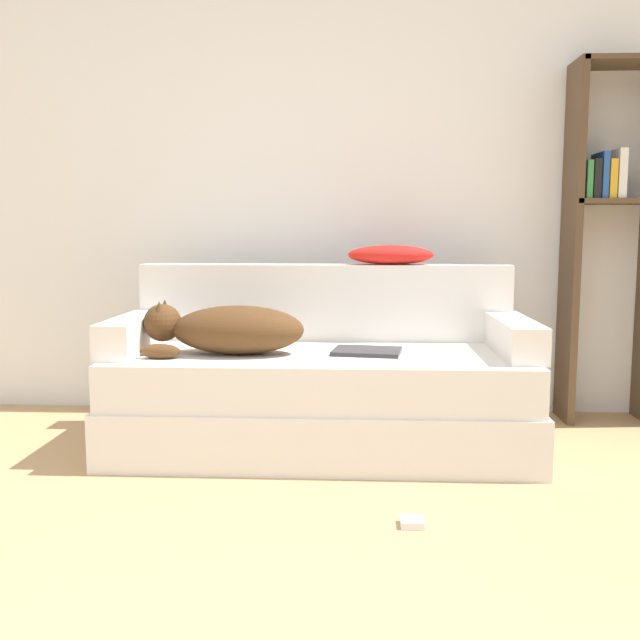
{
  "coord_description": "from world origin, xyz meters",
  "views": [
    {
      "loc": [
        0.32,
        -1.13,
        0.95
      ],
      "look_at": [
        0.17,
        1.84,
        0.58
      ],
      "focal_mm": 40.0,
      "sensor_mm": 36.0,
      "label": 1
    }
  ],
  "objects_px": {
    "laptop": "(367,351)",
    "bookshelf": "(611,223)",
    "dog": "(228,329)",
    "throw_pillow": "(391,255)",
    "power_adapter": "(412,522)",
    "couch": "(321,401)"
  },
  "relations": [
    {
      "from": "laptop",
      "to": "bookshelf",
      "type": "relative_size",
      "value": 0.18
    },
    {
      "from": "dog",
      "to": "throw_pillow",
      "type": "height_order",
      "value": "throw_pillow"
    },
    {
      "from": "laptop",
      "to": "bookshelf",
      "type": "bearing_deg",
      "value": 34.03
    },
    {
      "from": "dog",
      "to": "laptop",
      "type": "height_order",
      "value": "dog"
    },
    {
      "from": "throw_pillow",
      "to": "power_adapter",
      "type": "xyz_separation_m",
      "value": [
        0.03,
        -1.18,
        -0.83
      ]
    },
    {
      "from": "power_adapter",
      "to": "laptop",
      "type": "bearing_deg",
      "value": 100.01
    },
    {
      "from": "throw_pillow",
      "to": "bookshelf",
      "type": "xyz_separation_m",
      "value": [
        1.09,
        0.2,
        0.15
      ]
    },
    {
      "from": "couch",
      "to": "throw_pillow",
      "type": "distance_m",
      "value": 0.78
    },
    {
      "from": "couch",
      "to": "power_adapter",
      "type": "distance_m",
      "value": 0.92
    },
    {
      "from": "couch",
      "to": "laptop",
      "type": "height_order",
      "value": "laptop"
    },
    {
      "from": "bookshelf",
      "to": "power_adapter",
      "type": "xyz_separation_m",
      "value": [
        -1.06,
        -1.38,
        -0.98
      ]
    },
    {
      "from": "dog",
      "to": "bookshelf",
      "type": "height_order",
      "value": "bookshelf"
    },
    {
      "from": "bookshelf",
      "to": "power_adapter",
      "type": "height_order",
      "value": "bookshelf"
    },
    {
      "from": "couch",
      "to": "throw_pillow",
      "type": "relative_size",
      "value": 4.43
    },
    {
      "from": "laptop",
      "to": "dog",
      "type": "bearing_deg",
      "value": -167.94
    },
    {
      "from": "laptop",
      "to": "bookshelf",
      "type": "distance_m",
      "value": 1.45
    },
    {
      "from": "laptop",
      "to": "bookshelf",
      "type": "height_order",
      "value": "bookshelf"
    },
    {
      "from": "dog",
      "to": "bookshelf",
      "type": "relative_size",
      "value": 0.39
    },
    {
      "from": "laptop",
      "to": "throw_pillow",
      "type": "relative_size",
      "value": 0.77
    },
    {
      "from": "laptop",
      "to": "power_adapter",
      "type": "xyz_separation_m",
      "value": [
        0.14,
        -0.79,
        -0.43
      ]
    },
    {
      "from": "throw_pillow",
      "to": "power_adapter",
      "type": "distance_m",
      "value": 1.44
    },
    {
      "from": "couch",
      "to": "bookshelf",
      "type": "relative_size",
      "value": 1.02
    }
  ]
}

